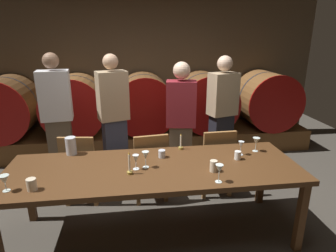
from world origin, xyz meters
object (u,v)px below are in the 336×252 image
object	(u,v)px
wine_barrel_center	(144,103)
wine_barrel_right	(204,101)
wine_glass_far_left	(5,180)
wine_glass_left	(136,159)
cup_center_left	(162,154)
chair_right	(216,159)
wine_glass_center_left	(146,156)
guest_far_left	(58,121)
wine_barrel_far_left	(6,107)
cup_far_left	(32,184)
chair_left	(81,165)
chair_center	(150,163)
guest_center_left	(114,119)
pitcher	(71,146)
wine_glass_center_right	(219,169)
guest_center_right	(181,124)
candle_left	(130,168)
cup_center_right	(214,166)
cup_far_right	(238,155)
wine_barrel_left	(76,105)
guest_far_right	(222,115)
wine_glass_far_right	(256,141)
wine_glass_right	(241,145)
dining_table	(154,173)
candle_right	(181,145)
wine_barrel_far_right	(265,99)

from	to	relation	value
wine_barrel_center	wine_barrel_right	world-z (taller)	same
wine_barrel_right	wine_glass_far_left	distance (m)	3.47
wine_glass_left	cup_center_left	distance (m)	0.36
wine_barrel_center	cup_center_left	world-z (taller)	wine_barrel_center
chair_right	wine_glass_center_left	bearing A→B (deg)	34.74
wine_barrel_right	guest_far_left	distance (m)	2.48
wine_barrel_far_left	cup_far_left	distance (m)	2.84
chair_left	chair_center	bearing A→B (deg)	-176.62
guest_far_left	guest_center_left	distance (m)	0.71
pitcher	wine_glass_center_right	bearing A→B (deg)	-29.95
wine_glass_center_left	guest_center_right	bearing A→B (deg)	63.36
candle_left	wine_glass_far_left	world-z (taller)	candle_left
cup_center_right	cup_far_right	world-z (taller)	cup_center_right
wine_barrel_right	cup_far_left	bearing A→B (deg)	-129.20
guest_far_left	cup_far_right	distance (m)	2.30
wine_barrel_left	wine_glass_far_left	size ratio (longest dim) A/B	7.08
wine_barrel_left	cup_far_left	xyz separation A→B (m)	(0.07, -2.59, -0.03)
guest_far_right	wine_glass_far_left	distance (m)	2.78
wine_glass_far_left	wine_glass_far_right	xyz separation A→B (m)	(2.35, 0.51, 0.02)
wine_glass_center_right	cup_center_left	world-z (taller)	wine_glass_center_right
wine_barrel_left	wine_glass_right	bearing A→B (deg)	-46.60
wine_barrel_far_left	guest_center_right	distance (m)	2.91
wine_barrel_center	cup_center_left	bearing A→B (deg)	-88.17
wine_glass_far_left	cup_far_right	xyz separation A→B (m)	(2.08, 0.34, -0.06)
cup_center_right	guest_center_left	bearing A→B (deg)	124.41
cup_far_right	wine_glass_left	bearing A→B (deg)	-175.21
dining_table	cup_center_right	size ratio (longest dim) A/B	25.89
wine_barrel_far_left	wine_barrel_center	distance (m)	2.22
guest_center_left	wine_glass_center_right	bearing A→B (deg)	102.03
chair_center	wine_glass_left	size ratio (longest dim) A/B	6.07
wine_glass_center_left	cup_far_left	size ratio (longest dim) A/B	1.61
guest_center_right	cup_far_right	size ratio (longest dim) A/B	19.00
wine_barrel_far_left	guest_far_right	bearing A→B (deg)	-17.48
cup_center_left	wine_barrel_left	bearing A→B (deg)	119.67
wine_barrel_right	chair_left	size ratio (longest dim) A/B	1.13
chair_left	candle_left	distance (m)	1.07
candle_right	pitcher	size ratio (longest dim) A/B	0.99
candle_right	cup_center_right	size ratio (longest dim) A/B	1.72
candle_left	cup_far_left	size ratio (longest dim) A/B	2.16
dining_table	wine_glass_right	xyz separation A→B (m)	(0.93, 0.16, 0.17)
guest_far_left	guest_far_right	distance (m)	2.21
wine_barrel_center	guest_far_left	world-z (taller)	guest_far_left
wine_barrel_center	wine_glass_left	bearing A→B (deg)	-95.01
wine_barrel_right	chair_right	xyz separation A→B (m)	(-0.26, -1.62, -0.36)
wine_barrel_left	wine_glass_far_right	distance (m)	3.03
guest_center_left	wine_glass_left	bearing A→B (deg)	82.77
wine_barrel_far_right	chair_center	xyz separation A→B (m)	(-2.21, -1.64, -0.36)
wine_glass_center_left	cup_far_right	distance (m)	0.94
wine_barrel_center	chair_left	size ratio (longest dim) A/B	1.13
wine_barrel_center	cup_center_right	distance (m)	2.52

